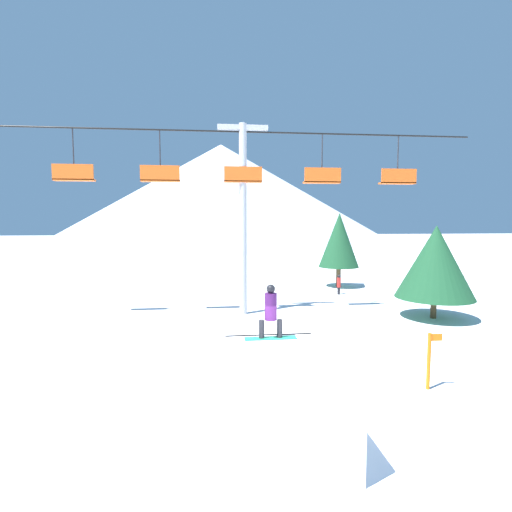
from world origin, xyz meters
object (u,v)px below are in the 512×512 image
(snow_ramp, at_px, (281,397))
(trail_marker, at_px, (429,359))
(snowboarder, at_px, (271,312))
(distant_skier, at_px, (339,284))
(pine_tree_near, at_px, (435,262))

(snow_ramp, height_order, trail_marker, snow_ramp)
(snow_ramp, bearing_deg, snowboarder, 90.12)
(snowboarder, height_order, distant_skier, snowboarder)
(snow_ramp, xyz_separation_m, snowboarder, (-0.00, 1.57, 1.52))
(snowboarder, height_order, trail_marker, snowboarder)
(pine_tree_near, xyz_separation_m, trail_marker, (-4.47, -7.45, -1.83))
(snow_ramp, distance_m, pine_tree_near, 12.95)
(distant_skier, bearing_deg, snowboarder, -114.46)
(snow_ramp, bearing_deg, trail_marker, 21.94)
(snowboarder, relative_size, pine_tree_near, 0.32)
(snow_ramp, distance_m, snowboarder, 2.18)
(snow_ramp, bearing_deg, distant_skier, 67.77)
(trail_marker, bearing_deg, pine_tree_near, 59.00)
(trail_marker, bearing_deg, distant_skier, 82.05)
(snow_ramp, xyz_separation_m, distant_skier, (6.33, 15.49, -0.15))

